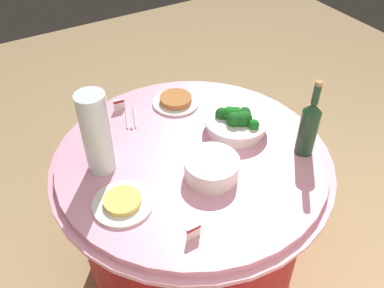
# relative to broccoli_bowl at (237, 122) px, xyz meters

# --- Properties ---
(ground_plane) EXTENTS (6.00, 6.00, 0.00)m
(ground_plane) POSITION_rel_broccoli_bowl_xyz_m (0.24, 0.03, -0.79)
(ground_plane) COLOR tan
(buffet_table) EXTENTS (1.16, 1.16, 0.74)m
(buffet_table) POSITION_rel_broccoli_bowl_xyz_m (0.24, 0.03, -0.41)
(buffet_table) COLOR maroon
(buffet_table) RESTS_ON ground_plane
(broccoli_bowl) EXTENTS (0.28, 0.28, 0.11)m
(broccoli_bowl) POSITION_rel_broccoli_bowl_xyz_m (0.00, 0.00, 0.00)
(broccoli_bowl) COLOR white
(broccoli_bowl) RESTS_ON buffet_table
(plate_stack) EXTENTS (0.21, 0.21, 0.08)m
(plate_stack) POSITION_rel_broccoli_bowl_xyz_m (0.24, 0.18, -0.01)
(plate_stack) COLOR white
(plate_stack) RESTS_ON buffet_table
(wine_bottle) EXTENTS (0.07, 0.07, 0.34)m
(wine_bottle) POSITION_rel_broccoli_bowl_xyz_m (-0.16, 0.25, 0.08)
(wine_bottle) COLOR #1D3E25
(wine_bottle) RESTS_ON buffet_table
(decorative_fruit_vase) EXTENTS (0.11, 0.11, 0.34)m
(decorative_fruit_vase) POSITION_rel_broccoli_bowl_xyz_m (0.59, -0.08, 0.10)
(decorative_fruit_vase) COLOR silver
(decorative_fruit_vase) RESTS_ON buffet_table
(serving_tongs) EXTENTS (0.10, 0.17, 0.01)m
(serving_tongs) POSITION_rel_broccoli_bowl_xyz_m (0.36, -0.30, -0.04)
(serving_tongs) COLOR silver
(serving_tongs) RESTS_ON buffet_table
(food_plate_noodles) EXTENTS (0.22, 0.22, 0.03)m
(food_plate_noodles) POSITION_rel_broccoli_bowl_xyz_m (0.59, 0.15, -0.03)
(food_plate_noodles) COLOR white
(food_plate_noodles) RESTS_ON buffet_table
(food_plate_peanuts) EXTENTS (0.22, 0.22, 0.04)m
(food_plate_peanuts) POSITION_rel_broccoli_bowl_xyz_m (0.13, -0.31, -0.03)
(food_plate_peanuts) COLOR white
(food_plate_peanuts) RESTS_ON buffet_table
(label_placard_front) EXTENTS (0.05, 0.01, 0.05)m
(label_placard_front) POSITION_rel_broccoli_bowl_xyz_m (0.38, -0.40, -0.02)
(label_placard_front) COLOR white
(label_placard_front) RESTS_ON buffet_table
(label_placard_mid) EXTENTS (0.05, 0.01, 0.05)m
(label_placard_mid) POSITION_rel_broccoli_bowl_xyz_m (0.45, 0.40, -0.02)
(label_placard_mid) COLOR white
(label_placard_mid) RESTS_ON buffet_table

